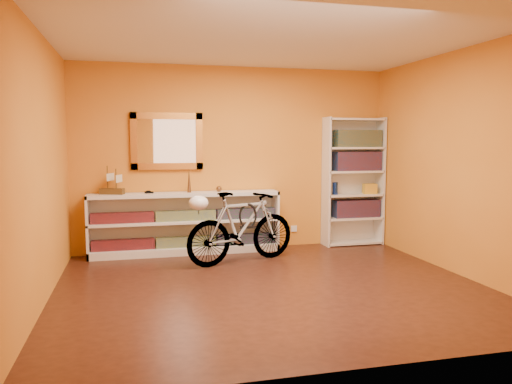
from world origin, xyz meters
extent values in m
cube|color=black|center=(0.00, 0.00, -0.01)|extent=(4.50, 4.00, 0.01)
cube|color=silver|center=(0.00, 0.00, 2.60)|extent=(4.50, 4.00, 0.01)
cube|color=orange|center=(0.00, 2.00, 1.30)|extent=(4.50, 0.01, 2.60)
cube|color=orange|center=(-2.25, 0.00, 1.30)|extent=(0.01, 4.00, 2.60)
cube|color=orange|center=(2.25, 0.00, 1.30)|extent=(0.01, 4.00, 2.60)
cube|color=brown|center=(-0.95, 1.97, 1.55)|extent=(0.98, 0.06, 0.78)
cube|color=silver|center=(0.90, 1.99, 0.25)|extent=(0.09, 0.02, 0.09)
cube|color=black|center=(-0.72, 1.79, 0.17)|extent=(2.50, 0.13, 0.14)
cube|color=navy|center=(-0.72, 1.79, 0.54)|extent=(2.50, 0.13, 0.14)
imported|color=black|center=(-1.21, 1.81, 0.85)|extent=(0.00, 0.00, 0.00)
cone|color=brown|center=(-0.67, 1.81, 1.02)|extent=(0.06, 0.06, 0.33)
sphere|color=brown|center=(-0.26, 1.81, 0.89)|extent=(0.08, 0.08, 0.08)
cube|color=maroon|center=(1.83, 1.84, 0.55)|extent=(0.70, 0.22, 0.26)
cube|color=maroon|center=(1.83, 1.84, 1.25)|extent=(0.70, 0.22, 0.28)
cube|color=#174452|center=(1.83, 1.84, 1.59)|extent=(0.70, 0.22, 0.25)
cylinder|color=#16329B|center=(1.48, 1.82, 0.86)|extent=(0.08, 0.08, 0.18)
cube|color=#9B3216|center=(1.58, 1.87, 1.56)|extent=(0.17, 0.17, 0.19)
cube|color=gold|center=(2.03, 1.80, 0.84)|extent=(0.21, 0.15, 0.15)
imported|color=silver|center=(-0.09, 1.12, 0.46)|extent=(0.87, 1.62, 0.92)
ellipsoid|color=white|center=(-0.65, 0.93, 0.81)|extent=(0.24, 0.23, 0.18)
torus|color=black|center=(0.00, 1.15, 0.60)|extent=(0.24, 0.03, 0.24)
camera|label=1|loc=(-1.40, -4.99, 1.55)|focal=34.86mm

